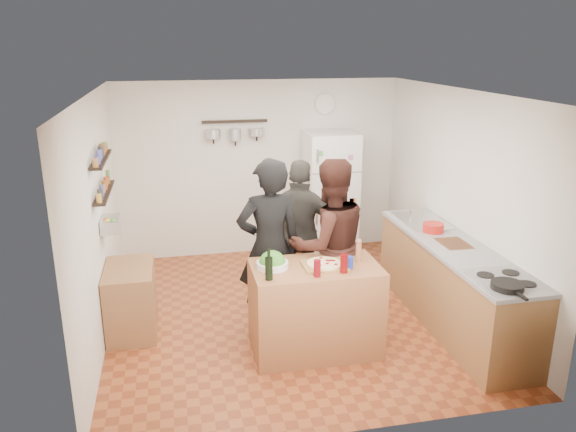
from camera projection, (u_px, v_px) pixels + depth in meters
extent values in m
plane|color=brown|center=(290.00, 314.00, 6.46)|extent=(4.20, 4.20, 0.00)
plane|color=white|center=(290.00, 93.00, 5.71)|extent=(4.20, 4.20, 0.00)
plane|color=silver|center=(260.00, 169.00, 8.05)|extent=(4.00, 0.00, 4.00)
plane|color=silver|center=(98.00, 221.00, 5.70)|extent=(0.00, 4.20, 4.20)
plane|color=silver|center=(459.00, 200.00, 6.47)|extent=(0.00, 4.20, 4.20)
cube|color=#9F633A|center=(315.00, 309.00, 5.58)|extent=(1.25, 0.72, 0.91)
cube|color=olive|center=(324.00, 265.00, 5.44)|extent=(0.42, 0.34, 0.02)
cylinder|color=beige|center=(324.00, 264.00, 5.44)|extent=(0.34, 0.34, 0.02)
cylinder|color=silver|center=(272.00, 265.00, 5.41)|extent=(0.31, 0.31, 0.06)
cylinder|color=black|center=(269.00, 269.00, 5.11)|extent=(0.07, 0.07, 0.21)
cylinder|color=#5E080F|center=(317.00, 268.00, 5.19)|extent=(0.07, 0.07, 0.16)
cylinder|color=#580708|center=(344.00, 264.00, 5.28)|extent=(0.07, 0.07, 0.18)
cylinder|color=#90583C|center=(359.00, 252.00, 5.56)|extent=(0.06, 0.06, 0.18)
cylinder|color=navy|center=(349.00, 263.00, 5.38)|extent=(0.07, 0.07, 0.12)
imported|color=black|center=(269.00, 247.00, 5.85)|extent=(0.73, 0.51, 1.90)
imported|color=black|center=(329.00, 245.00, 5.93)|extent=(1.00, 0.83, 1.87)
imported|color=#2E2C29|center=(301.00, 234.00, 6.47)|extent=(1.11, 0.79, 1.74)
cube|color=#9E7042|center=(452.00, 285.00, 6.14)|extent=(0.63, 2.63, 0.90)
cube|color=white|center=(506.00, 281.00, 5.12)|extent=(0.60, 0.62, 0.02)
cylinder|color=black|center=(507.00, 286.00, 4.92)|extent=(0.29, 0.29, 0.06)
cube|color=silver|center=(422.00, 221.00, 6.80)|extent=(0.50, 0.80, 0.03)
cube|color=brown|center=(454.00, 244.00, 6.04)|extent=(0.30, 0.40, 0.02)
cylinder|color=red|center=(433.00, 228.00, 6.39)|extent=(0.24, 0.24, 0.10)
cube|color=white|center=(330.00, 195.00, 8.01)|extent=(0.70, 0.68, 1.80)
cylinder|color=silver|center=(325.00, 104.00, 7.95)|extent=(0.30, 0.03, 0.30)
cube|color=black|center=(104.00, 192.00, 5.82)|extent=(0.12, 1.00, 0.02)
cube|color=black|center=(101.00, 159.00, 5.72)|extent=(0.12, 1.00, 0.02)
cube|color=silver|center=(110.00, 224.00, 5.93)|extent=(0.18, 0.35, 0.14)
cube|color=#97663F|center=(131.00, 300.00, 5.98)|extent=(0.50, 0.80, 0.73)
cube|color=black|center=(235.00, 121.00, 7.68)|extent=(0.90, 0.04, 0.04)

